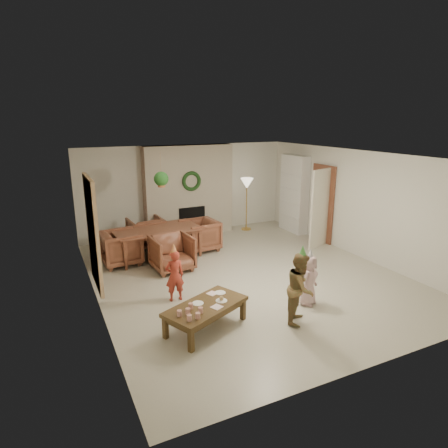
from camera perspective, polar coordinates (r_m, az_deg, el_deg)
floor at (r=8.29m, az=3.09°, el=-7.44°), size 7.00×7.00×0.00m
ceiling at (r=7.67m, az=3.36°, el=10.03°), size 7.00×7.00×0.00m
wall_back at (r=11.01m, az=-5.57°, el=5.08°), size 7.00×0.00×7.00m
wall_front at (r=5.26m, az=22.00°, el=-7.79°), size 7.00×0.00×7.00m
wall_left at (r=7.01m, az=-18.86°, el=-1.75°), size 0.00×7.00×7.00m
wall_right at (r=9.66m, az=19.06°, el=2.82°), size 0.00×7.00×7.00m
fireplace_mass at (r=10.83m, az=-5.20°, el=4.91°), size 2.50×0.40×2.50m
fireplace_hearth at (r=10.79m, az=-4.40°, el=-1.62°), size 1.60×0.30×0.12m
fireplace_firebox at (r=10.84m, az=-4.77°, el=0.59°), size 0.75×0.12×0.75m
fireplace_wreath at (r=10.56m, az=-4.80°, el=6.30°), size 0.54×0.10×0.54m
floor_lamp_base at (r=11.53m, az=3.28°, el=-0.71°), size 0.29×0.29×0.03m
floor_lamp_post at (r=11.35m, az=3.34°, el=2.68°), size 0.03×0.03×1.38m
floor_lamp_shade at (r=11.22m, az=3.39°, el=5.99°), size 0.37×0.37×0.31m
bookshelf_carcass at (r=11.31m, az=10.30°, el=4.40°), size 0.30×1.00×2.20m
bookshelf_shelf_a at (r=11.44m, az=10.06°, el=1.20°), size 0.30×0.92×0.03m
bookshelf_shelf_b at (r=11.35m, az=10.15°, el=3.15°), size 0.30×0.92×0.03m
bookshelf_shelf_c at (r=11.27m, az=10.25°, el=5.14°), size 0.30×0.92×0.03m
bookshelf_shelf_d at (r=11.21m, az=10.35°, el=7.15°), size 0.30×0.92×0.03m
books_row_lower at (r=11.27m, az=10.45°, el=1.70°), size 0.20×0.40×0.24m
books_row_mid at (r=11.35m, az=9.96°, el=3.88°), size 0.20×0.44×0.24m
books_row_upper at (r=11.16m, az=10.50°, el=5.70°), size 0.20×0.36×0.22m
door_frame at (r=10.55m, az=14.28°, el=2.93°), size 0.05×0.86×2.04m
door_leaf at (r=10.03m, az=13.96°, el=2.20°), size 0.77×0.32×2.00m
curtain_panel at (r=7.20m, az=-18.75°, el=-1.28°), size 0.06×1.20×2.00m
dining_table at (r=9.26m, az=-9.68°, el=-2.84°), size 2.06×1.24×0.70m
dining_chair_near at (r=8.47m, az=-7.67°, el=-4.24°), size 0.88×0.90×0.77m
dining_chair_far at (r=10.04m, az=-11.40°, el=-1.25°), size 0.88×0.90×0.77m
dining_chair_left at (r=9.01m, az=-14.93°, el=-3.42°), size 0.90×0.88×0.77m
dining_chair_right at (r=9.65m, az=-3.58°, el=-1.66°), size 0.90×0.88×0.77m
hanging_plant_cord at (r=8.60m, az=-9.31°, el=8.09°), size 0.01×0.01×0.70m
hanging_plant_pot at (r=8.65m, az=-9.21°, el=5.79°), size 0.16×0.16×0.12m
hanging_plant_foliage at (r=8.63m, az=-9.24°, el=6.58°), size 0.32×0.32×0.32m
coffee_table_top at (r=6.17m, az=-2.70°, el=-12.04°), size 1.49×1.15×0.06m
coffee_table_apron at (r=6.20m, az=-2.69°, el=-12.63°), size 1.35×1.02×0.08m
coffee_leg_fl at (r=5.73m, az=-4.88°, el=-16.77°), size 0.09×0.09×0.35m
coffee_leg_fr at (r=6.52m, az=2.82°, el=-12.47°), size 0.09×0.09×0.35m
coffee_leg_bl at (r=6.07m, az=-8.63°, el=-14.88°), size 0.09×0.09×0.35m
coffee_leg_br at (r=6.82m, az=-0.87°, el=-11.10°), size 0.09×0.09×0.35m
cup_a at (r=5.71m, az=-5.14°, el=-13.59°), size 0.09×0.09×0.09m
cup_b at (r=5.84m, az=-6.59°, el=-12.93°), size 0.09×0.09×0.09m
cup_c at (r=5.76m, az=-3.88°, el=-13.32°), size 0.09×0.09×0.09m
cup_d at (r=5.88m, az=-5.35°, el=-12.68°), size 0.09×0.09×0.09m
cup_e at (r=5.90m, az=-3.47°, el=-12.57°), size 0.09×0.09×0.09m
cup_f at (r=6.03m, az=-4.92°, el=-11.95°), size 0.09×0.09×0.09m
plate_a at (r=6.19m, az=-3.89°, el=-11.57°), size 0.24×0.24×0.01m
plate_b at (r=6.26m, az=-0.38°, el=-11.22°), size 0.24×0.24×0.01m
plate_c at (r=6.52m, az=-0.58°, el=-10.08°), size 0.24×0.24×0.01m
food_scoop at (r=6.24m, az=-0.38°, el=-10.89°), size 0.09×0.09×0.07m
napkin_left at (r=6.07m, az=-1.07°, el=-12.12°), size 0.20×0.20×0.01m
napkin_right at (r=6.50m, az=-1.74°, el=-10.18°), size 0.20×0.20×0.01m
child_red at (r=7.06m, az=-7.29°, el=-7.57°), size 0.36×0.25×0.95m
party_hat_red at (r=6.88m, az=-7.43°, el=-3.60°), size 0.17×0.17×0.18m
child_plaid at (r=6.40m, az=11.23°, el=-9.22°), size 0.72×0.72×1.17m
party_hat_plaid at (r=6.16m, az=11.53°, el=-3.90°), size 0.18×0.18×0.19m
child_pink at (r=7.03m, az=12.42°, el=-8.07°), size 0.53×0.48×0.92m
party_hat_pink at (r=6.85m, az=12.66°, el=-4.27°), size 0.15×0.15×0.17m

